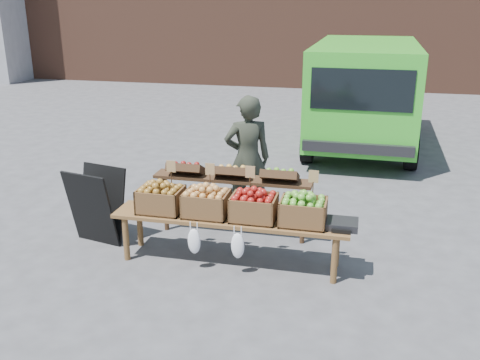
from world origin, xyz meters
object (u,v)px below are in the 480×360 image
(crate_golden_apples, at_px, (161,200))
(crate_green_apples, at_px, (303,212))
(display_bench, at_px, (230,240))
(crate_russet_pears, at_px, (206,204))
(vendor, at_px, (247,159))
(chalkboard_sign, at_px, (97,206))
(weighing_scale, at_px, (342,224))
(delivery_van, at_px, (364,96))
(back_table, at_px, (232,198))
(crate_red_apples, at_px, (254,208))

(crate_golden_apples, relative_size, crate_green_apples, 1.00)
(display_bench, bearing_deg, crate_golden_apples, 180.00)
(crate_golden_apples, relative_size, crate_russet_pears, 1.00)
(vendor, bearing_deg, crate_russet_pears, 60.56)
(chalkboard_sign, relative_size, crate_green_apples, 1.94)
(crate_green_apples, xyz_separation_m, weighing_scale, (0.42, 0.00, -0.10))
(delivery_van, bearing_deg, weighing_scale, -90.26)
(delivery_van, height_order, display_bench, delivery_van)
(vendor, height_order, back_table, vendor)
(crate_golden_apples, distance_m, crate_russet_pears, 0.55)
(crate_russet_pears, xyz_separation_m, weighing_scale, (1.52, 0.00, -0.10))
(delivery_van, relative_size, crate_russet_pears, 9.34)
(crate_russet_pears, height_order, crate_red_apples, same)
(chalkboard_sign, distance_m, crate_golden_apples, 0.97)
(chalkboard_sign, distance_m, weighing_scale, 3.01)
(delivery_van, distance_m, crate_golden_apples, 6.11)
(crate_red_apples, bearing_deg, crate_golden_apples, 180.00)
(weighing_scale, bearing_deg, crate_golden_apples, -180.00)
(vendor, bearing_deg, crate_golden_apples, 39.73)
(delivery_van, relative_size, display_bench, 1.73)
(display_bench, bearing_deg, chalkboard_sign, 174.29)
(crate_russet_pears, distance_m, crate_green_apples, 1.10)
(crate_golden_apples, bearing_deg, weighing_scale, 0.00)
(back_table, height_order, crate_red_apples, back_table)
(vendor, relative_size, crate_red_apples, 3.46)
(vendor, bearing_deg, back_table, 63.04)
(display_bench, xyz_separation_m, weighing_scale, (1.25, 0.00, 0.33))
(display_bench, bearing_deg, crate_russet_pears, 180.00)
(crate_russet_pears, bearing_deg, weighing_scale, 0.00)
(chalkboard_sign, relative_size, crate_russet_pears, 1.94)
(delivery_van, height_order, crate_green_apples, delivery_van)
(display_bench, bearing_deg, crate_red_apples, 0.00)
(display_bench, relative_size, crate_green_apples, 5.40)
(delivery_van, height_order, back_table, delivery_van)
(chalkboard_sign, xyz_separation_m, weighing_scale, (3.00, -0.17, 0.12))
(crate_red_apples, height_order, crate_green_apples, same)
(chalkboard_sign, distance_m, crate_green_apples, 2.59)
(delivery_van, xyz_separation_m, crate_golden_apples, (-2.19, -5.69, -0.34))
(crate_green_apples, bearing_deg, back_table, 143.58)
(vendor, xyz_separation_m, display_bench, (0.09, -1.35, -0.58))
(vendor, xyz_separation_m, weighing_scale, (1.34, -1.35, -0.26))
(crate_red_apples, height_order, weighing_scale, crate_red_apples)
(chalkboard_sign, xyz_separation_m, crate_green_apples, (2.57, -0.17, 0.22))
(vendor, distance_m, crate_russet_pears, 1.37)
(delivery_van, bearing_deg, vendor, -107.67)
(crate_russet_pears, bearing_deg, display_bench, 0.00)
(crate_russet_pears, distance_m, weighing_scale, 1.53)
(back_table, height_order, crate_russet_pears, back_table)
(crate_russet_pears, bearing_deg, delivery_van, 73.89)
(chalkboard_sign, bearing_deg, delivery_van, 72.86)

